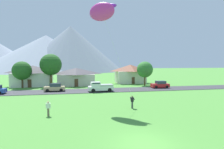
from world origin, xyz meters
TOP-DOWN VIEW (x-y plane):
  - ground_plane at (0.00, 0.00)m, footprint 400.00×400.00m
  - road_strip at (0.00, 25.99)m, footprint 160.00×6.36m
  - mountain_far_west_ridge at (-29.16, 135.61)m, footprint 97.33×97.33m
  - mountain_east_ridge at (-10.08, 131.44)m, footprint 81.97×81.97m
  - house_leftmost at (10.87, 39.40)m, footprint 9.01×6.52m
  - house_left_center at (-16.44, 37.61)m, footprint 10.07×7.50m
  - house_right_center at (-5.17, 37.06)m, footprint 10.20×7.42m
  - tree_near_left at (12.90, 32.64)m, footprint 4.30×4.30m
  - tree_left_of_center at (-11.31, 33.76)m, footprint 5.28×5.28m
  - tree_center at (-17.87, 33.40)m, footprint 4.43×4.43m
  - parked_car_tan_west_end at (-9.55, 26.50)m, footprint 4.25×2.17m
  - parked_car_red_mid_west at (14.57, 26.98)m, footprint 4.24×2.15m
  - pickup_truck_white_west_side at (-0.23, 24.44)m, footprint 5.29×2.52m
  - kite_flyer_with_kite at (-1.40, 12.35)m, footprint 6.10×4.55m
  - watcher_person at (-8.07, 8.56)m, footprint 0.56×0.24m

SIDE VIEW (x-z plane):
  - ground_plane at x=0.00m, z-range 0.00..0.00m
  - road_strip at x=0.00m, z-range 0.00..0.08m
  - parked_car_tan_west_end at x=-9.55m, z-range 0.03..1.71m
  - parked_car_red_mid_west at x=14.57m, z-range 0.03..1.71m
  - watcher_person at x=-8.07m, z-range 0.04..1.71m
  - pickup_truck_white_west_side at x=-0.23m, z-range 0.06..2.06m
  - house_right_center at x=-5.17m, z-range 0.08..4.79m
  - house_left_center at x=-16.44m, z-range 0.10..5.49m
  - house_leftmost at x=10.87m, z-range 0.10..5.67m
  - tree_center at x=-17.87m, z-range 0.99..7.43m
  - tree_near_left at x=12.90m, z-range 1.06..7.53m
  - tree_left_of_center at x=-11.31m, z-range 1.49..9.77m
  - kite_flyer_with_kite at x=-1.40m, z-range 5.78..20.04m
  - mountain_far_west_ridge at x=-29.16m, z-range 0.00..28.21m
  - mountain_east_ridge at x=-10.08m, z-range 0.00..35.33m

